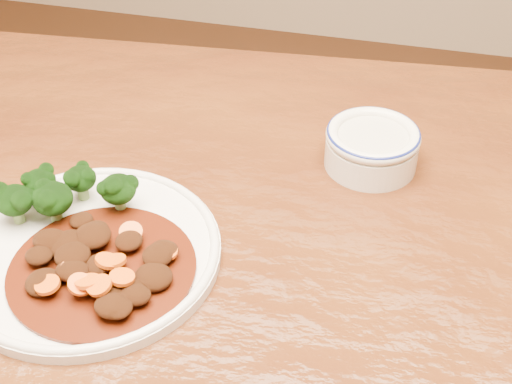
# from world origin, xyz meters

# --- Properties ---
(dining_table) EXTENTS (1.57, 1.02, 0.75)m
(dining_table) POSITION_xyz_m (-0.00, 0.00, 0.67)
(dining_table) COLOR #552A0F
(dining_table) RESTS_ON ground
(dinner_plate) EXTENTS (0.27, 0.27, 0.02)m
(dinner_plate) POSITION_xyz_m (-0.14, -0.03, 0.76)
(dinner_plate) COLOR white
(dinner_plate) RESTS_ON dining_table
(broccoli_florets) EXTENTS (0.14, 0.09, 0.05)m
(broccoli_florets) POSITION_xyz_m (-0.19, 0.02, 0.79)
(broccoli_florets) COLOR #73984E
(broccoli_florets) RESTS_ON dinner_plate
(mince_stew) EXTENTS (0.18, 0.18, 0.03)m
(mince_stew) POSITION_xyz_m (-0.12, -0.05, 0.77)
(mince_stew) COLOR #421507
(mince_stew) RESTS_ON dinner_plate
(dip_bowl) EXTENTS (0.11, 0.11, 0.05)m
(dip_bowl) POSITION_xyz_m (0.11, 0.20, 0.78)
(dip_bowl) COLOR white
(dip_bowl) RESTS_ON dining_table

